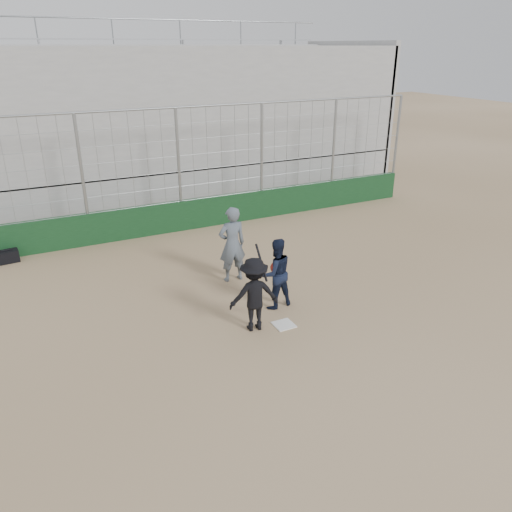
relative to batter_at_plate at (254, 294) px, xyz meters
name	(u,v)px	position (x,y,z in m)	size (l,w,h in m)	color
ground	(284,325)	(0.65, -0.19, -0.84)	(90.00, 90.00, 0.00)	olive
home_plate	(284,325)	(0.65, -0.19, -0.82)	(0.44, 0.44, 0.02)	white
backstop	(181,202)	(0.65, 6.81, 0.12)	(18.10, 0.25, 4.04)	#103318
bleachers	(138,123)	(0.65, 11.76, 2.09)	(20.25, 6.70, 6.98)	#969696
batter_at_plate	(254,294)	(0.00, 0.00, 0.00)	(1.17, 0.84, 1.83)	black
catcher_crouched	(276,285)	(0.89, 0.64, -0.25)	(0.91, 0.74, 1.17)	black
umpire	(232,248)	(0.58, 2.47, 0.07)	(0.74, 0.48, 1.82)	#545F6A
equipment_bag	(3,257)	(-4.86, 6.40, -0.66)	(0.85, 0.43, 0.39)	black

